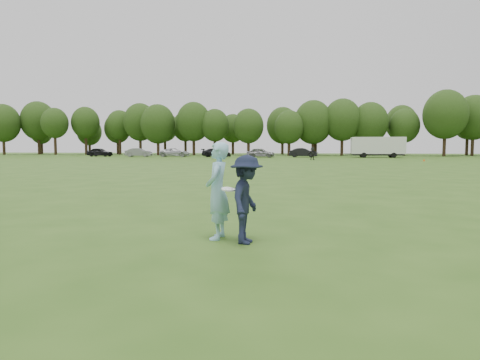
{
  "coord_description": "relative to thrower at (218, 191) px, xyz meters",
  "views": [
    {
      "loc": [
        2.11,
        -8.04,
        1.83
      ],
      "look_at": [
        0.66,
        0.95,
        1.1
      ],
      "focal_mm": 32.0,
      "sensor_mm": 36.0,
      "label": 1
    }
  ],
  "objects": [
    {
      "name": "car_c",
      "position": [
        -20.5,
        61.02,
        -0.24
      ],
      "size": [
        5.36,
        2.95,
        1.42
      ],
      "primitive_type": "imported",
      "rotation": [
        0.0,
        0.0,
        1.69
      ],
      "color": "silver",
      "rests_on": "ground"
    },
    {
      "name": "car_b",
      "position": [
        -26.32,
        59.63,
        -0.23
      ],
      "size": [
        4.53,
        2.01,
        1.45
      ],
      "primitive_type": "imported",
      "rotation": [
        0.0,
        0.0,
        1.68
      ],
      "color": "slate",
      "rests_on": "ground"
    },
    {
      "name": "treeline",
      "position": [
        2.45,
        76.8,
        5.31
      ],
      "size": [
        130.35,
        18.39,
        11.74
      ],
      "color": "#332114",
      "rests_on": "ground"
    },
    {
      "name": "car_d",
      "position": [
        -13.3,
        60.76,
        -0.25
      ],
      "size": [
        4.87,
        2.11,
        1.4
      ],
      "primitive_type": "imported",
      "rotation": [
        0.0,
        0.0,
        1.6
      ],
      "color": "black",
      "rests_on": "ground"
    },
    {
      "name": "car_a",
      "position": [
        -33.96,
        61.0,
        -0.2
      ],
      "size": [
        4.46,
        1.95,
        1.49
      ],
      "primitive_type": "imported",
      "rotation": [
        0.0,
        0.0,
        1.53
      ],
      "color": "black",
      "rests_on": "ground"
    },
    {
      "name": "car_e",
      "position": [
        -5.73,
        58.45,
        -0.2
      ],
      "size": [
        4.44,
        1.83,
        1.51
      ],
      "primitive_type": "imported",
      "rotation": [
        0.0,
        0.0,
        1.58
      ],
      "color": "gray",
      "rests_on": "ground"
    },
    {
      "name": "defender",
      "position": [
        0.62,
        -0.3,
        -0.12
      ],
      "size": [
        0.71,
        1.12,
        1.66
      ],
      "primitive_type": "imported",
      "rotation": [
        0.0,
        0.0,
        1.49
      ],
      "color": "#181E35",
      "rests_on": "ground"
    },
    {
      "name": "player_far_d",
      "position": [
        2.22,
        48.38,
        -0.1
      ],
      "size": [
        1.61,
        1.25,
        1.7
      ],
      "primitive_type": "imported",
      "rotation": [
        0.0,
        0.0,
        0.55
      ],
      "color": "black",
      "rests_on": "ground"
    },
    {
      "name": "ground",
      "position": [
        -0.36,
        -0.1,
        -0.95
      ],
      "size": [
        200.0,
        200.0,
        0.0
      ],
      "primitive_type": "plane",
      "color": "#305417",
      "rests_on": "ground"
    },
    {
      "name": "field_cone",
      "position": [
        15.34,
        45.69,
        -0.8
      ],
      "size": [
        0.28,
        0.28,
        0.3
      ],
      "primitive_type": "cone",
      "color": "#DB4B0B",
      "rests_on": "ground"
    },
    {
      "name": "disc_in_play",
      "position": [
        0.27,
        -0.31,
        0.07
      ],
      "size": [
        0.32,
        0.32,
        0.08
      ],
      "color": "white",
      "rests_on": "ground"
    },
    {
      "name": "cargo_trailer",
      "position": [
        12.31,
        61.09,
        0.83
      ],
      "size": [
        9.0,
        2.75,
        3.2
      ],
      "color": "white",
      "rests_on": "ground"
    },
    {
      "name": "thrower",
      "position": [
        0.0,
        0.0,
        0.0
      ],
      "size": [
        0.46,
        0.7,
        1.9
      ],
      "primitive_type": "imported",
      "rotation": [
        0.0,
        0.0,
        -1.57
      ],
      "color": "#97D3EA",
      "rests_on": "ground"
    },
    {
      "name": "car_f",
      "position": [
        0.84,
        61.33,
        -0.21
      ],
      "size": [
        4.61,
        1.99,
        1.48
      ],
      "primitive_type": "imported",
      "rotation": [
        0.0,
        0.0,
        1.47
      ],
      "color": "black",
      "rests_on": "ground"
    }
  ]
}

